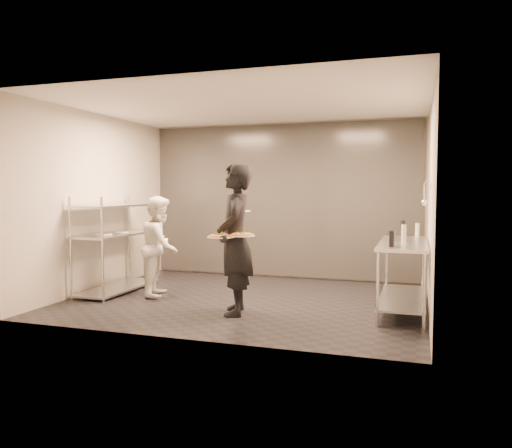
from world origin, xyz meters
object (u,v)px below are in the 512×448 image
(pizza_plate_near, at_px, (221,236))
(bottle_green, at_px, (404,233))
(prep_counter, at_px, (403,264))
(pos_monitor, at_px, (392,238))
(waiter, at_px, (235,239))
(salad_plate, at_px, (239,210))
(pizza_plate_far, at_px, (242,235))
(chef, at_px, (160,246))
(bottle_clear, at_px, (417,230))
(pass_rack, at_px, (117,242))
(bottle_dark, at_px, (403,228))

(pizza_plate_near, bearing_deg, bottle_green, 26.34)
(prep_counter, xyz_separation_m, pos_monitor, (-0.12, -0.54, 0.39))
(waiter, xyz_separation_m, pos_monitor, (1.93, 0.27, 0.05))
(salad_plate, xyz_separation_m, pos_monitor, (1.99, -0.06, -0.32))
(pizza_plate_far, height_order, salad_plate, salad_plate)
(chef, relative_size, bottle_green, 6.70)
(chef, relative_size, bottle_clear, 7.63)
(chef, bearing_deg, prep_counter, -105.78)
(chef, distance_m, pizza_plate_near, 1.69)
(salad_plate, xyz_separation_m, bottle_green, (2.11, 0.52, -0.30))
(prep_counter, height_order, pizza_plate_far, pizza_plate_far)
(bottle_green, bearing_deg, pos_monitor, -101.62)
(prep_counter, distance_m, pizza_plate_far, 2.17)
(pass_rack, distance_m, pizza_plate_far, 2.65)
(chef, height_order, bottle_green, chef)
(pos_monitor, bearing_deg, bottle_dark, 86.77)
(bottle_green, height_order, bottle_clear, bottle_green)
(pizza_plate_far, relative_size, bottle_green, 1.37)
(pass_rack, height_order, bottle_clear, pass_rack)
(salad_plate, distance_m, bottle_clear, 2.63)
(pass_rack, distance_m, pizza_plate_near, 2.42)
(pizza_plate_far, height_order, bottle_clear, bottle_clear)
(pizza_plate_near, distance_m, pizza_plate_far, 0.27)
(waiter, bearing_deg, pizza_plate_near, -43.37)
(chef, height_order, bottle_clear, chef)
(pass_rack, height_order, bottle_dark, pass_rack)
(pass_rack, xyz_separation_m, pizza_plate_near, (2.18, -1.02, 0.25))
(chef, bearing_deg, pizza_plate_far, -135.96)
(bottle_green, bearing_deg, prep_counter, -89.25)
(chef, bearing_deg, bottle_clear, -93.68)
(bottle_clear, bearing_deg, pizza_plate_near, -141.84)
(salad_plate, bearing_deg, pos_monitor, -1.72)
(prep_counter, height_order, salad_plate, salad_plate)
(waiter, bearing_deg, prep_counter, 93.61)
(prep_counter, relative_size, pizza_plate_near, 5.15)
(bottle_clear, bearing_deg, bottle_green, -102.55)
(pizza_plate_far, xyz_separation_m, bottle_dark, (1.85, 1.78, -0.01))
(prep_counter, xyz_separation_m, pizza_plate_far, (-1.88, -0.98, 0.42))
(pos_monitor, relative_size, bottle_green, 1.19)
(waiter, distance_m, pizza_plate_near, 0.25)
(pass_rack, bearing_deg, bottle_clear, 10.12)
(pizza_plate_near, xyz_separation_m, bottle_clear, (2.32, 1.82, -0.00))
(prep_counter, bearing_deg, bottle_green, 90.75)
(pizza_plate_far, bearing_deg, salad_plate, 113.76)
(pass_rack, height_order, salad_plate, pass_rack)
(pass_rack, relative_size, pizza_plate_near, 4.58)
(chef, xyz_separation_m, pizza_plate_near, (1.37, -0.94, 0.27))
(salad_plate, bearing_deg, bottle_dark, 31.66)
(pos_monitor, xyz_separation_m, bottle_dark, (0.09, 1.34, 0.02))
(chef, relative_size, pos_monitor, 5.64)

